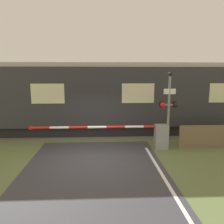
{
  "coord_description": "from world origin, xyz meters",
  "views": [
    {
      "loc": [
        0.3,
        -8.87,
        3.49
      ],
      "look_at": [
        0.79,
        1.53,
        1.68
      ],
      "focal_mm": 35.0,
      "sensor_mm": 36.0,
      "label": 1
    }
  ],
  "objects": [
    {
      "name": "train",
      "position": [
        2.24,
        4.07,
        2.1
      ],
      "size": [
        17.37,
        2.72,
        4.11
      ],
      "color": "black",
      "rests_on": "ground_plane"
    },
    {
      "name": "track_bed",
      "position": [
        0.0,
        4.07,
        0.02
      ],
      "size": [
        36.0,
        3.2,
        0.13
      ],
      "color": "#666056",
      "rests_on": "ground_plane"
    },
    {
      "name": "signal_post",
      "position": [
        3.39,
        0.93,
        2.03
      ],
      "size": [
        0.9,
        0.26,
        3.58
      ],
      "color": "gray",
      "rests_on": "ground_plane"
    },
    {
      "name": "crossing_barrier",
      "position": [
        2.5,
        0.93,
        0.68
      ],
      "size": [
        6.43,
        0.44,
        1.18
      ],
      "color": "gray",
      "rests_on": "ground_plane"
    },
    {
      "name": "roadside_fence",
      "position": [
        5.86,
        0.95,
        0.55
      ],
      "size": [
        3.82,
        0.06,
        1.1
      ],
      "color": "#726047",
      "rests_on": "ground_plane"
    },
    {
      "name": "ground_plane",
      "position": [
        0.0,
        0.0,
        0.0
      ],
      "size": [
        80.0,
        80.0,
        0.0
      ],
      "primitive_type": "plane",
      "color": "#5B6B3D"
    }
  ]
}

